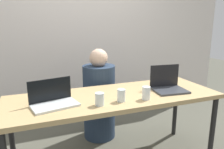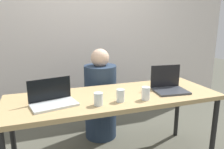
% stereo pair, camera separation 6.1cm
% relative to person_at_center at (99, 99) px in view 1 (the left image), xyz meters
% --- Properties ---
extents(back_wall, '(5.08, 0.10, 2.64)m').
position_rel_person_at_center_xyz_m(back_wall, '(-0.04, 0.88, 0.84)').
color(back_wall, silver).
rests_on(back_wall, ground).
extents(desk, '(1.95, 0.69, 0.73)m').
position_rel_person_at_center_xyz_m(desk, '(-0.04, -0.60, 0.19)').
color(desk, tan).
rests_on(desk, ground).
extents(person_at_center, '(0.43, 0.43, 1.09)m').
position_rel_person_at_center_xyz_m(person_at_center, '(0.00, 0.00, 0.00)').
color(person_at_center, '#243449').
rests_on(person_at_center, ground).
extents(laptop_front_left, '(0.39, 0.28, 0.21)m').
position_rel_person_at_center_xyz_m(laptop_front_left, '(-0.59, -0.65, 0.29)').
color(laptop_front_left, silver).
rests_on(laptop_front_left, desk).
extents(laptop_front_right, '(0.33, 0.30, 0.24)m').
position_rel_person_at_center_xyz_m(laptop_front_right, '(0.51, -0.64, 0.30)').
color(laptop_front_right, '#35383F').
rests_on(laptop_front_right, desk).
extents(water_glass_center, '(0.07, 0.07, 0.11)m').
position_rel_person_at_center_xyz_m(water_glass_center, '(-0.05, -0.77, 0.29)').
color(water_glass_center, silver).
rests_on(water_glass_center, desk).
extents(water_glass_left, '(0.07, 0.07, 0.10)m').
position_rel_person_at_center_xyz_m(water_glass_left, '(-0.24, -0.78, 0.29)').
color(water_glass_left, silver).
rests_on(water_glass_left, desk).
extents(water_glass_right, '(0.07, 0.07, 0.11)m').
position_rel_person_at_center_xyz_m(water_glass_right, '(0.18, -0.80, 0.30)').
color(water_glass_right, white).
rests_on(water_glass_right, desk).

